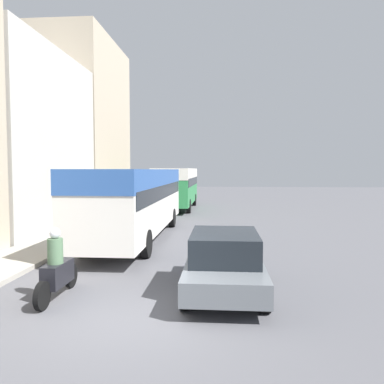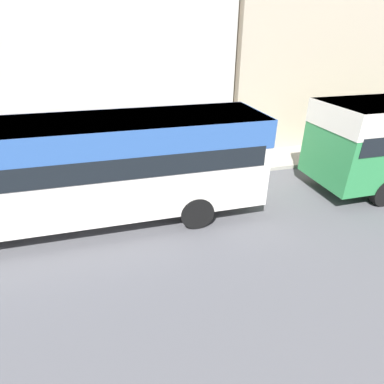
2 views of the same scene
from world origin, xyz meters
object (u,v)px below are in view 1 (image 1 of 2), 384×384
Objects in this scene: bus_following at (177,183)px; car_crossing at (224,261)px; motorcycle_behind_lead at (57,270)px; pedestrian_near_curb at (144,192)px; bus_lead at (137,194)px.

car_crossing is (3.56, -19.87, -1.27)m from bus_following.
motorcycle_behind_lead is 24.06m from pedestrian_near_curb.
motorcycle_behind_lead is 1.23× the size of pedestrian_near_curb.
bus_following is 4.13× the size of motorcycle_behind_lead.
bus_following is at bearing 88.70° from motorcycle_behind_lead.
bus_lead is 16.36m from pedestrian_near_curb.
bus_following reaches higher than pedestrian_near_curb.
car_crossing is 24.11m from pedestrian_near_curb.
motorcycle_behind_lead is 0.54× the size of car_crossing.
bus_following is (0.30, 12.82, 0.04)m from bus_lead.
bus_lead reaches higher than motorcycle_behind_lead.
bus_lead is 12.83m from bus_following.
bus_following is at bearing -44.14° from pedestrian_near_curb.
motorcycle_behind_lead is at bearing -83.18° from pedestrian_near_curb.
car_crossing is 2.30× the size of pedestrian_near_curb.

